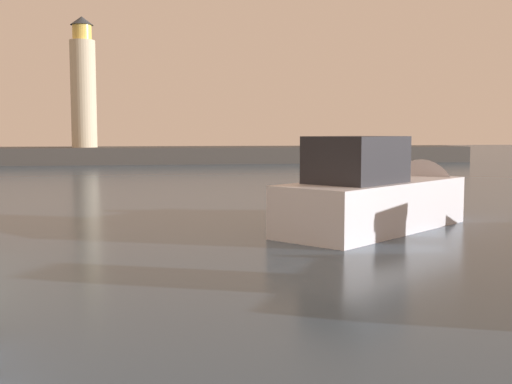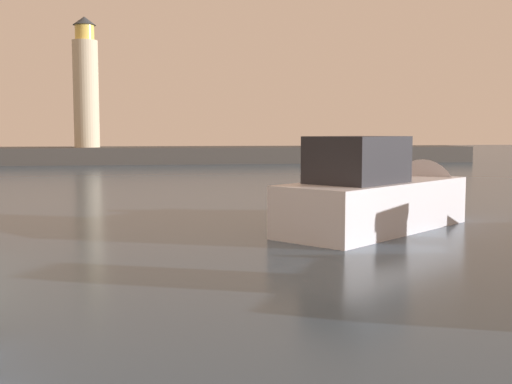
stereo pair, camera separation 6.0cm
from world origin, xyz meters
name	(u,v)px [view 2 (the right image)]	position (x,y,z in m)	size (l,w,h in m)	color
ground_plane	(163,193)	(0.00, 31.09, 0.00)	(220.00, 220.00, 0.00)	#384C60
breakwater	(155,155)	(0.00, 62.17, 0.79)	(63.49, 6.59, 1.59)	#423F3D
lighthouse	(86,86)	(-6.47, 62.17, 7.44)	(2.39, 2.39, 12.35)	beige
motorboat_2	(393,195)	(7.06, 18.18, 1.01)	(8.71, 7.67, 3.34)	silver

